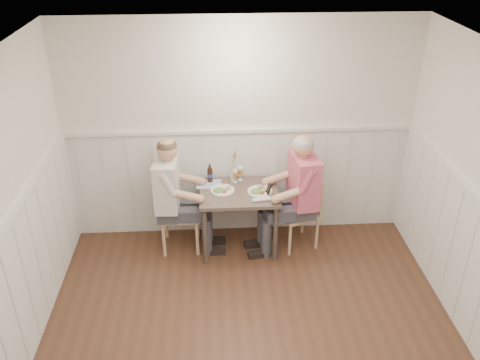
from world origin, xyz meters
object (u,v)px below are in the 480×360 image
at_px(chair_right, 302,209).
at_px(chair_left, 175,209).
at_px(grass_vase, 232,167).
at_px(dining_table, 239,199).
at_px(diner_cream, 172,205).
at_px(beer_bottle, 210,174).
at_px(man_in_pink, 298,202).

height_order(chair_right, chair_left, chair_left).
xyz_separation_m(chair_right, grass_vase, (-0.79, 0.21, 0.47)).
relative_size(dining_table, diner_cream, 0.61).
bearing_deg(beer_bottle, chair_right, -11.08).
xyz_separation_m(man_in_pink, grass_vase, (-0.73, 0.29, 0.33)).
bearing_deg(grass_vase, diner_cream, -160.45).
relative_size(chair_right, chair_left, 0.93).
distance_m(chair_left, beer_bottle, 0.57).
bearing_deg(man_in_pink, chair_right, 55.04).
height_order(beer_bottle, grass_vase, grass_vase).
relative_size(diner_cream, grass_vase, 3.38).
bearing_deg(grass_vase, man_in_pink, -21.70).
bearing_deg(chair_right, dining_table, -177.44).
distance_m(dining_table, chair_right, 0.75).
relative_size(chair_left, diner_cream, 0.65).
bearing_deg(beer_bottle, chair_left, -155.12).
distance_m(chair_right, grass_vase, 0.94).
xyz_separation_m(chair_right, man_in_pink, (-0.06, -0.09, 0.14)).
distance_m(chair_right, beer_bottle, 1.14).
xyz_separation_m(chair_left, beer_bottle, (0.41, 0.19, 0.34)).
relative_size(dining_table, chair_left, 0.94).
relative_size(diner_cream, beer_bottle, 6.40).
bearing_deg(chair_left, grass_vase, 15.89).
bearing_deg(chair_right, beer_bottle, 168.92).
height_order(chair_right, grass_vase, grass_vase).
height_order(chair_left, grass_vase, grass_vase).
relative_size(chair_left, man_in_pink, 0.64).
height_order(chair_right, man_in_pink, man_in_pink).
bearing_deg(diner_cream, chair_right, 1.52).
bearing_deg(beer_bottle, diner_cream, -150.37).
bearing_deg(grass_vase, beer_bottle, 179.98).
distance_m(chair_right, chair_left, 1.46).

